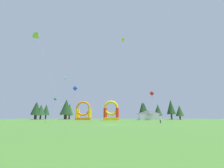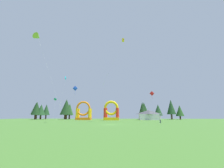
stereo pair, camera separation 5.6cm
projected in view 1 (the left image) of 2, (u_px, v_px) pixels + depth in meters
name	position (u px, v px, depth m)	size (l,w,h in m)	color
ground_plane	(110.00, 125.00, 33.99)	(120.00, 120.00, 0.00)	#3D6B28
kite_yellow_box	(123.00, 41.00, 53.05)	(12.15, 1.04, 27.28)	yellow
kite_lime_delta	(38.00, 37.00, 48.66)	(12.29, 3.38, 26.85)	#8CD826
kite_cyan_diamond	(66.00, 78.00, 57.98)	(1.91, 2.07, 15.90)	#19B7CC
kite_red_diamond	(152.00, 94.00, 54.93)	(2.15, 2.00, 9.93)	red
kite_blue_diamond	(75.00, 89.00, 57.12)	(2.49, 1.55, 12.07)	blue
kite_teal_parafoil	(55.00, 99.00, 43.46)	(1.50, 2.28, 6.77)	#0C7F7A
person_left_edge	(160.00, 119.00, 40.31)	(0.37, 0.37, 1.73)	navy
inflatable_orange_dome	(111.00, 113.00, 63.80)	(6.11, 4.38, 7.78)	yellow
inflatable_yellow_castle	(83.00, 113.00, 67.46)	(6.38, 3.56, 7.90)	orange
festival_tent	(149.00, 115.00, 66.73)	(7.97, 4.34, 4.10)	silver
tree_row_0	(36.00, 108.00, 77.97)	(4.40, 4.40, 8.28)	#4C331E
tree_row_1	(37.00, 108.00, 76.97)	(4.68, 4.68, 8.41)	#4C331E
tree_row_2	(41.00, 110.00, 77.57)	(4.43, 4.43, 7.22)	#4C331E
tree_row_3	(46.00, 110.00, 80.06)	(3.59, 3.59, 7.50)	#4C331E
tree_row_4	(65.00, 109.00, 78.59)	(3.56, 3.56, 7.51)	#4C331E
tree_row_5	(66.00, 107.00, 78.81)	(6.06, 6.06, 9.85)	#4C331E
tree_row_6	(70.00, 110.00, 79.63)	(3.95, 3.95, 7.70)	#4C331E
tree_row_7	(142.00, 109.00, 74.79)	(3.82, 3.82, 8.22)	#4C331E
tree_row_8	(144.00, 109.00, 77.26)	(5.25, 5.25, 8.19)	#4C331E
tree_row_9	(158.00, 110.00, 77.78)	(4.18, 4.18, 7.23)	#4C331E
tree_row_10	(171.00, 107.00, 76.40)	(4.21, 4.21, 9.49)	#4C331E
tree_row_11	(180.00, 111.00, 74.83)	(3.75, 3.75, 6.66)	#4C331E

